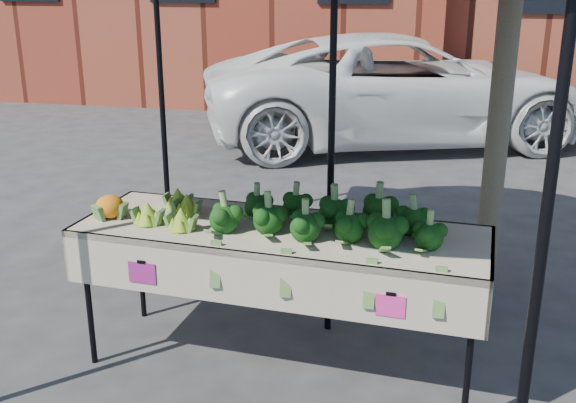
% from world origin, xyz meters
% --- Properties ---
extents(ground, '(90.00, 90.00, 0.00)m').
position_xyz_m(ground, '(0.00, 0.00, 0.00)').
color(ground, '#2E2E31').
extents(table, '(2.45, 0.95, 0.90)m').
position_xyz_m(table, '(0.20, 0.02, 0.45)').
color(table, '#BDB09A').
rests_on(table, ground).
extents(canopy, '(3.16, 3.16, 2.74)m').
position_xyz_m(canopy, '(0.06, 0.61, 1.37)').
color(canopy, black).
rests_on(canopy, ground).
extents(broccoli_heap, '(1.34, 0.54, 0.23)m').
position_xyz_m(broccoli_heap, '(0.48, 0.05, 1.01)').
color(broccoli_heap, black).
rests_on(broccoli_heap, table).
extents(romanesco_cluster, '(0.41, 0.55, 0.18)m').
position_xyz_m(romanesco_cluster, '(-0.46, 0.06, 0.99)').
color(romanesco_cluster, '#9DB933').
rests_on(romanesco_cluster, table).
extents(cauliflower_pair, '(0.18, 0.18, 0.16)m').
position_xyz_m(cauliflower_pair, '(-0.85, -0.03, 0.98)').
color(cauliflower_pair, orange).
rests_on(cauliflower_pair, table).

